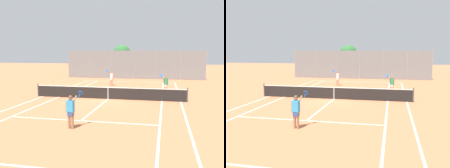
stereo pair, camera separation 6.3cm
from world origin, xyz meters
The scene contains 10 objects.
ground_plane centered at (0.00, 0.00, 0.00)m, with size 120.00×120.00×0.00m, color #C67047.
court_line_markings centered at (0.00, 0.00, 0.00)m, with size 11.10×23.90×0.01m.
tennis_net centered at (0.00, 0.00, 0.51)m, with size 12.00×0.10×1.07m.
player_near_side centered at (-0.01, -7.80, 0.93)m, with size 0.76×0.72×1.77m.
player_far_left centered at (-1.41, 7.74, 0.93)m, with size 0.80×0.71×1.77m.
player_far_right centered at (4.39, 3.47, 0.93)m, with size 0.82×0.70×1.77m.
loose_tennis_ball_1 centered at (5.18, 6.20, 0.03)m, with size 0.07×0.07×0.07m, color #D1DB33.
loose_tennis_ball_2 centered at (-2.97, -6.74, 0.03)m, with size 0.07×0.07×0.07m, color #D1DB33.
back_fence centered at (0.00, 15.63, 1.96)m, with size 19.09×0.08×3.91m.
tree_behind_left centered at (-1.99, 17.90, 3.27)m, with size 2.71×2.71×4.72m.
Camera 1 is at (4.32, -18.68, 3.60)m, focal length 40.00 mm.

